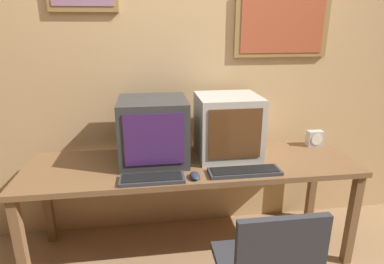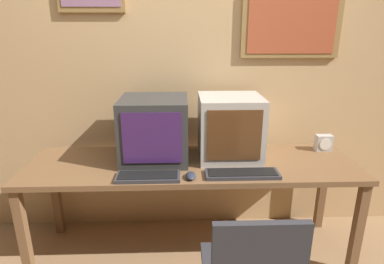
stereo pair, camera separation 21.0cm
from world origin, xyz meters
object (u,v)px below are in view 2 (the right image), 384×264
monitor_right (230,127)px  mouse_near_keyboard (191,176)px  keyboard_side (242,174)px  desk_clock (324,143)px  monitor_left (155,129)px  keyboard_main (148,177)px

monitor_right → mouse_near_keyboard: size_ratio=4.12×
keyboard_side → desk_clock: size_ratio=3.84×
keyboard_side → desk_clock: 0.79m
monitor_right → desk_clock: monitor_right is taller
monitor_left → mouse_near_keyboard: monitor_left is taller
mouse_near_keyboard → desk_clock: desk_clock is taller
keyboard_main → desk_clock: 1.32m
keyboard_main → mouse_near_keyboard: (0.26, -0.01, 0.00)m
keyboard_main → mouse_near_keyboard: bearing=-1.1°
monitor_left → monitor_right: size_ratio=1.03×
keyboard_side → desk_clock: (0.68, 0.40, 0.05)m
monitor_left → mouse_near_keyboard: size_ratio=4.23×
mouse_near_keyboard → desk_clock: (0.99, 0.43, 0.04)m
monitor_left → monitor_right: bearing=1.8°
monitor_right → mouse_near_keyboard: monitor_right is taller
monitor_left → keyboard_main: monitor_left is taller
keyboard_side → mouse_near_keyboard: size_ratio=4.33×
monitor_right → desk_clock: 0.74m
monitor_right → keyboard_side: size_ratio=0.95×
keyboard_side → monitor_left: bearing=152.3°
monitor_right → monitor_left: bearing=-178.2°
keyboard_main → desk_clock: desk_clock is taller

